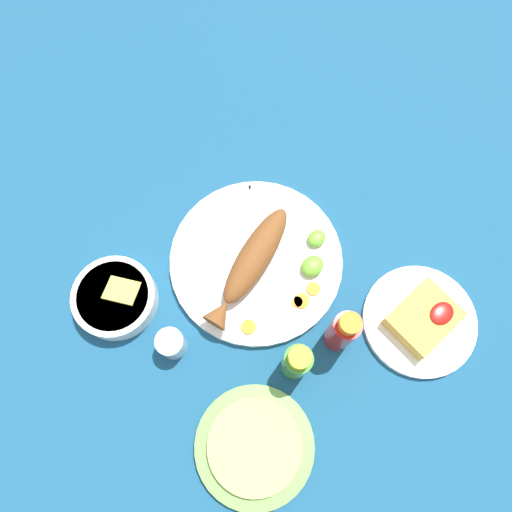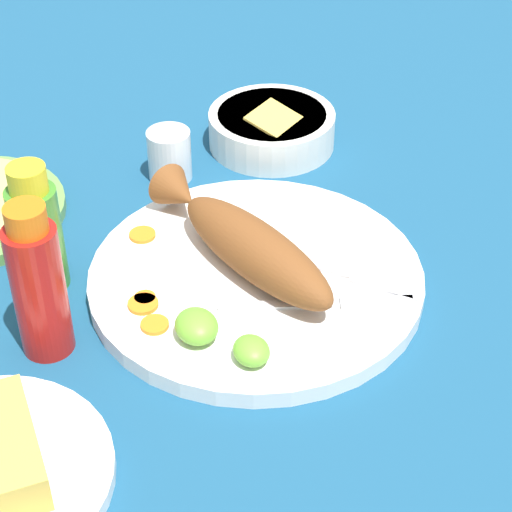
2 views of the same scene
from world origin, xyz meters
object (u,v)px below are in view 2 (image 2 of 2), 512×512
object	(u,v)px
main_plate	(256,279)
guacamole_bowl	(272,127)
fried_fish	(245,242)
hot_sauce_bottle_red	(38,285)
hot_sauce_bottle_green	(37,232)
salt_cup	(170,158)
fork_far	(331,304)
fork_near	(343,273)

from	to	relation	value
main_plate	guacamole_bowl	size ratio (longest dim) A/B	2.16
fried_fish	hot_sauce_bottle_red	bearing A→B (deg)	-99.96
guacamole_bowl	hot_sauce_bottle_green	bearing A→B (deg)	-62.47
hot_sauce_bottle_green	guacamole_bowl	distance (m)	0.36
fried_fish	salt_cup	world-z (taller)	fried_fish
fork_far	guacamole_bowl	distance (m)	0.33
hot_sauce_bottle_red	main_plate	bearing A→B (deg)	92.72
fried_fish	fork_far	xyz separation A→B (m)	(0.09, 0.05, -0.02)
fork_far	hot_sauce_bottle_green	distance (m)	0.29
main_plate	fried_fish	xyz separation A→B (m)	(-0.02, -0.01, 0.04)
fork_near	hot_sauce_bottle_green	bearing A→B (deg)	-155.98
fork_near	fork_far	bearing A→B (deg)	-82.13
hot_sauce_bottle_red	guacamole_bowl	distance (m)	0.42
hot_sauce_bottle_red	hot_sauce_bottle_green	size ratio (longest dim) A/B	1.14
hot_sauce_bottle_red	guacamole_bowl	world-z (taller)	hot_sauce_bottle_red
fried_fish	fork_far	world-z (taller)	fried_fish
fork_near	main_plate	bearing A→B (deg)	-157.12
fork_far	guacamole_bowl	world-z (taller)	guacamole_bowl
fork_far	hot_sauce_bottle_green	world-z (taller)	hot_sauce_bottle_green
fork_near	hot_sauce_bottle_red	xyz separation A→B (m)	(-0.03, -0.29, 0.05)
main_plate	guacamole_bowl	bearing A→B (deg)	154.22
salt_cup	guacamole_bowl	bearing A→B (deg)	99.95
fork_far	guacamole_bowl	bearing A→B (deg)	97.26
hot_sauce_bottle_red	hot_sauce_bottle_green	bearing A→B (deg)	170.46
salt_cup	fork_near	bearing A→B (deg)	20.53
hot_sauce_bottle_red	salt_cup	size ratio (longest dim) A/B	2.61
fork_far	hot_sauce_bottle_red	size ratio (longest dim) A/B	1.13
salt_cup	main_plate	bearing A→B (deg)	4.84
fork_far	salt_cup	distance (m)	0.30
fork_far	guacamole_bowl	size ratio (longest dim) A/B	1.15
hot_sauce_bottle_green	salt_cup	bearing A→B (deg)	128.40
guacamole_bowl	fork_far	bearing A→B (deg)	-12.69
salt_cup	guacamole_bowl	size ratio (longest dim) A/B	0.39
fork_far	hot_sauce_bottle_green	xyz separation A→B (m)	(-0.16, -0.24, 0.04)
fork_near	guacamole_bowl	world-z (taller)	guacamole_bowl
main_plate	hot_sauce_bottle_green	distance (m)	0.22
fork_far	hot_sauce_bottle_red	world-z (taller)	hot_sauce_bottle_red
main_plate	hot_sauce_bottle_red	world-z (taller)	hot_sauce_bottle_red
fried_fish	fork_far	distance (m)	0.11
fried_fish	fork_near	size ratio (longest dim) A/B	1.81
main_plate	salt_cup	bearing A→B (deg)	-175.16
fork_far	salt_cup	size ratio (longest dim) A/B	2.96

